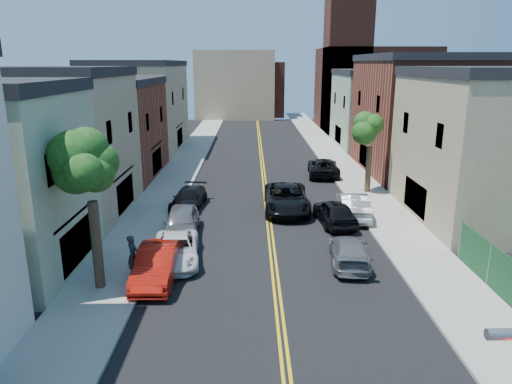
{
  "coord_description": "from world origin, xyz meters",
  "views": [
    {
      "loc": [
        -1.14,
        -5.32,
        9.8
      ],
      "look_at": [
        -0.83,
        23.16,
        2.0
      ],
      "focal_mm": 33.09,
      "sensor_mm": 36.0,
      "label": 1
    }
  ],
  "objects_px": {
    "black_car_left": "(189,198)",
    "pedestrian_left": "(133,255)",
    "grey_car_right": "(349,251)",
    "red_sedan": "(157,264)",
    "silver_car_right": "(353,205)",
    "black_suv_lane": "(286,198)",
    "grey_car_left": "(182,222)",
    "dark_car_right_far": "(323,167)",
    "white_pickup": "(176,250)",
    "black_car_right": "(334,212)"
  },
  "relations": [
    {
      "from": "pedestrian_left",
      "to": "dark_car_right_far",
      "type": "bearing_deg",
      "value": -26.08
    },
    {
      "from": "black_suv_lane",
      "to": "grey_car_right",
      "type": "bearing_deg",
      "value": -73.28
    },
    {
      "from": "grey_car_right",
      "to": "dark_car_right_far",
      "type": "height_order",
      "value": "dark_car_right_far"
    },
    {
      "from": "red_sedan",
      "to": "dark_car_right_far",
      "type": "distance_m",
      "value": 23.7
    },
    {
      "from": "black_car_left",
      "to": "black_car_right",
      "type": "relative_size",
      "value": 1.0
    },
    {
      "from": "grey_car_left",
      "to": "pedestrian_left",
      "type": "relative_size",
      "value": 2.54
    },
    {
      "from": "pedestrian_left",
      "to": "black_car_right",
      "type": "bearing_deg",
      "value": -51.32
    },
    {
      "from": "black_car_left",
      "to": "pedestrian_left",
      "type": "bearing_deg",
      "value": -89.31
    },
    {
      "from": "red_sedan",
      "to": "grey_car_right",
      "type": "bearing_deg",
      "value": 10.49
    },
    {
      "from": "black_car_right",
      "to": "dark_car_right_far",
      "type": "distance_m",
      "value": 13.33
    },
    {
      "from": "red_sedan",
      "to": "dark_car_right_far",
      "type": "bearing_deg",
      "value": 62.42
    },
    {
      "from": "pedestrian_left",
      "to": "white_pickup",
      "type": "bearing_deg",
      "value": -41.83
    },
    {
      "from": "red_sedan",
      "to": "grey_car_left",
      "type": "height_order",
      "value": "grey_car_left"
    },
    {
      "from": "grey_car_right",
      "to": "pedestrian_left",
      "type": "distance_m",
      "value": 10.6
    },
    {
      "from": "red_sedan",
      "to": "silver_car_right",
      "type": "height_order",
      "value": "silver_car_right"
    },
    {
      "from": "grey_car_right",
      "to": "black_car_left",
      "type": "bearing_deg",
      "value": -39.79
    },
    {
      "from": "red_sedan",
      "to": "black_car_right",
      "type": "height_order",
      "value": "black_car_right"
    },
    {
      "from": "white_pickup",
      "to": "grey_car_right",
      "type": "relative_size",
      "value": 1.05
    },
    {
      "from": "black_car_right",
      "to": "red_sedan",
      "type": "bearing_deg",
      "value": 32.55
    },
    {
      "from": "black_suv_lane",
      "to": "pedestrian_left",
      "type": "relative_size",
      "value": 3.33
    },
    {
      "from": "black_suv_lane",
      "to": "grey_car_left",
      "type": "bearing_deg",
      "value": -143.41
    },
    {
      "from": "dark_car_right_far",
      "to": "pedestrian_left",
      "type": "relative_size",
      "value": 2.94
    },
    {
      "from": "white_pickup",
      "to": "silver_car_right",
      "type": "bearing_deg",
      "value": 27.72
    },
    {
      "from": "silver_car_right",
      "to": "black_suv_lane",
      "type": "distance_m",
      "value": 4.49
    },
    {
      "from": "white_pickup",
      "to": "black_suv_lane",
      "type": "relative_size",
      "value": 0.77
    },
    {
      "from": "grey_car_left",
      "to": "grey_car_right",
      "type": "bearing_deg",
      "value": -28.66
    },
    {
      "from": "red_sedan",
      "to": "dark_car_right_far",
      "type": "height_order",
      "value": "red_sedan"
    },
    {
      "from": "grey_car_right",
      "to": "black_suv_lane",
      "type": "distance_m",
      "value": 9.22
    },
    {
      "from": "grey_car_left",
      "to": "pedestrian_left",
      "type": "distance_m",
      "value": 5.79
    },
    {
      "from": "black_car_right",
      "to": "black_suv_lane",
      "type": "bearing_deg",
      "value": -52.06
    },
    {
      "from": "red_sedan",
      "to": "black_car_right",
      "type": "xyz_separation_m",
      "value": [
        9.57,
        7.8,
        0.0
      ]
    },
    {
      "from": "grey_car_left",
      "to": "dark_car_right_far",
      "type": "height_order",
      "value": "grey_car_left"
    },
    {
      "from": "grey_car_right",
      "to": "pedestrian_left",
      "type": "xyz_separation_m",
      "value": [
        -10.5,
        -1.39,
        0.43
      ]
    },
    {
      "from": "silver_car_right",
      "to": "grey_car_right",
      "type": "bearing_deg",
      "value": 81.72
    },
    {
      "from": "grey_car_right",
      "to": "red_sedan",
      "type": "bearing_deg",
      "value": 17.11
    },
    {
      "from": "white_pickup",
      "to": "dark_car_right_far",
      "type": "height_order",
      "value": "dark_car_right_far"
    },
    {
      "from": "silver_car_right",
      "to": "black_suv_lane",
      "type": "height_order",
      "value": "black_suv_lane"
    },
    {
      "from": "red_sedan",
      "to": "black_car_left",
      "type": "xyz_separation_m",
      "value": [
        0.0,
        11.43,
        -0.12
      ]
    },
    {
      "from": "grey_car_left",
      "to": "pedestrian_left",
      "type": "bearing_deg",
      "value": -108.63
    },
    {
      "from": "black_car_left",
      "to": "silver_car_right",
      "type": "distance_m",
      "value": 11.24
    },
    {
      "from": "grey_car_right",
      "to": "black_car_right",
      "type": "xyz_separation_m",
      "value": [
        0.27,
        6.02,
        0.13
      ]
    },
    {
      "from": "grey_car_right",
      "to": "dark_car_right_far",
      "type": "distance_m",
      "value": 19.35
    },
    {
      "from": "grey_car_right",
      "to": "black_car_right",
      "type": "distance_m",
      "value": 6.03
    },
    {
      "from": "white_pickup",
      "to": "silver_car_right",
      "type": "height_order",
      "value": "silver_car_right"
    },
    {
      "from": "white_pickup",
      "to": "grey_car_left",
      "type": "relative_size",
      "value": 1.0
    },
    {
      "from": "white_pickup",
      "to": "black_car_left",
      "type": "height_order",
      "value": "black_car_left"
    },
    {
      "from": "black_car_left",
      "to": "pedestrian_left",
      "type": "height_order",
      "value": "pedestrian_left"
    },
    {
      "from": "white_pickup",
      "to": "grey_car_right",
      "type": "height_order",
      "value": "white_pickup"
    },
    {
      "from": "red_sedan",
      "to": "silver_car_right",
      "type": "distance_m",
      "value": 14.3
    },
    {
      "from": "dark_car_right_far",
      "to": "silver_car_right",
      "type": "bearing_deg",
      "value": 95.33
    }
  ]
}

